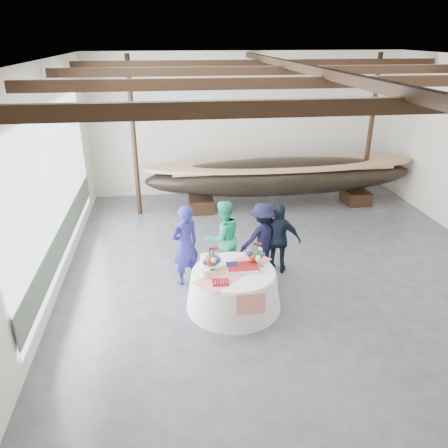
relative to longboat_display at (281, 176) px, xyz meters
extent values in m
cube|color=#3D3D42|center=(-0.83, -4.37, -0.99)|extent=(10.00, 12.00, 0.01)
cube|color=silver|center=(-0.83, 1.63, 1.26)|extent=(10.00, 0.02, 4.50)
cube|color=silver|center=(-5.83, -4.37, 1.26)|extent=(0.02, 12.00, 4.50)
cube|color=white|center=(-0.83, -4.37, 3.51)|extent=(10.00, 12.00, 0.01)
cube|color=black|center=(-0.83, -7.87, 3.26)|extent=(9.80, 0.12, 0.18)
cube|color=black|center=(-0.83, -5.37, 3.26)|extent=(9.80, 0.12, 0.18)
cube|color=black|center=(-0.83, -2.87, 3.26)|extent=(9.80, 0.12, 0.18)
cube|color=black|center=(-0.83, -0.37, 3.26)|extent=(9.80, 0.12, 0.18)
cube|color=black|center=(-0.83, -4.37, 3.39)|extent=(0.15, 11.76, 0.15)
cylinder|color=black|center=(-4.33, 0.00, 1.26)|extent=(0.14, 0.14, 4.50)
cylinder|color=black|center=(2.67, 0.00, 1.26)|extent=(0.14, 0.14, 4.50)
cube|color=silver|center=(-5.78, -3.37, 1.01)|extent=(0.02, 7.00, 3.20)
cube|color=#596654|center=(-5.77, -3.37, -0.09)|extent=(0.02, 7.00, 0.60)
cube|color=black|center=(-2.48, 0.00, -0.78)|extent=(0.72, 0.93, 0.41)
cube|color=black|center=(2.48, 0.00, -0.78)|extent=(0.72, 0.93, 0.41)
ellipsoid|color=black|center=(0.00, 0.00, -0.01)|extent=(8.26, 1.65, 1.14)
cube|color=#9E7A4C|center=(0.00, 0.00, 0.30)|extent=(6.60, 1.08, 0.06)
cone|color=silver|center=(-2.28, -5.20, -0.60)|extent=(1.86, 1.86, 0.77)
cylinder|color=silver|center=(-2.28, -5.20, -0.21)|extent=(1.58, 1.58, 0.04)
cube|color=red|center=(-2.28, -5.20, -0.19)|extent=(1.67, 1.54, 0.01)
cube|color=white|center=(-2.11, -5.19, -0.15)|extent=(0.60, 0.40, 0.07)
cylinder|color=white|center=(-2.84, -5.35, -0.11)|extent=(0.18, 0.18, 0.16)
cylinder|color=white|center=(-2.81, -4.88, -0.08)|extent=(0.18, 0.18, 0.22)
cube|color=maroon|center=(-2.59, -5.62, -0.17)|extent=(0.30, 0.24, 0.03)
cone|color=silver|center=(-1.77, -5.32, -0.13)|extent=(0.09, 0.09, 0.12)
imported|color=navy|center=(-3.15, -4.15, -0.10)|extent=(0.77, 0.70, 1.77)
imported|color=#22B386|center=(-2.31, -3.87, -0.13)|extent=(1.03, 0.93, 1.73)
imported|color=black|center=(-1.42, -3.87, -0.17)|extent=(1.17, 0.86, 1.63)
imported|color=black|center=(-1.07, -3.96, -0.18)|extent=(1.02, 0.75, 1.62)
camera|label=1|loc=(-3.45, -12.41, 3.97)|focal=35.00mm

